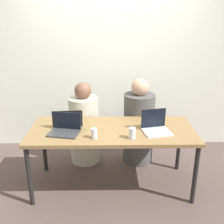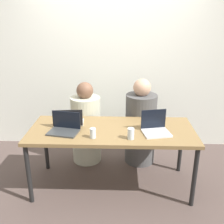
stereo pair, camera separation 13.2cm
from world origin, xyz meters
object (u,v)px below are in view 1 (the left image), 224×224
at_px(laptop_front_right, 156,127).
at_px(water_glass_right, 132,134).
at_px(laptop_back_left, 68,122).
at_px(laptop_front_left, 65,129).
at_px(person_on_right, 139,126).
at_px(person_on_left, 84,128).
at_px(water_glass_left, 94,134).

distance_m(laptop_front_right, water_glass_right, 0.33).
bearing_deg(laptop_back_left, laptop_front_left, 82.12).
bearing_deg(laptop_front_right, laptop_front_left, 169.54).
xyz_separation_m(person_on_right, laptop_front_left, (-0.90, -0.69, 0.27)).
height_order(laptop_front_left, water_glass_right, laptop_front_left).
relative_size(person_on_right, laptop_front_left, 3.32).
distance_m(person_on_left, water_glass_right, 1.06).
bearing_deg(person_on_left, laptop_back_left, 81.74).
bearing_deg(laptop_back_left, water_glass_left, 127.84).
relative_size(person_on_left, laptop_front_left, 3.18).
xyz_separation_m(laptop_front_left, water_glass_left, (0.33, -0.14, 0.00)).
relative_size(laptop_back_left, water_glass_left, 3.31).
distance_m(laptop_front_right, laptop_back_left, 1.02).
height_order(laptop_back_left, water_glass_right, laptop_back_left).
distance_m(person_on_left, water_glass_left, 0.90).
xyz_separation_m(person_on_left, water_glass_left, (0.19, -0.83, 0.29)).
bearing_deg(laptop_front_left, laptop_front_right, 12.78).
height_order(person_on_left, water_glass_right, person_on_left).
distance_m(person_on_right, water_glass_left, 1.04).
bearing_deg(laptop_front_left, person_on_right, 48.56).
relative_size(person_on_left, water_glass_right, 9.63).
bearing_deg(person_on_right, laptop_front_right, 97.57).
bearing_deg(water_glass_left, water_glass_right, -1.53).
distance_m(person_on_left, laptop_back_left, 0.58).
xyz_separation_m(person_on_right, laptop_back_left, (-0.90, -0.48, 0.27)).
xyz_separation_m(person_on_right, water_glass_left, (-0.57, -0.83, 0.27)).
height_order(laptop_front_left, water_glass_left, laptop_front_left).
bearing_deg(laptop_front_left, laptop_back_left, 99.04).
bearing_deg(person_on_right, laptop_front_left, 35.38).
height_order(laptop_front_right, laptop_front_left, laptop_front_right).
distance_m(person_on_left, laptop_front_left, 0.76).
xyz_separation_m(laptop_front_left, water_glass_right, (0.74, -0.15, 0.00)).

